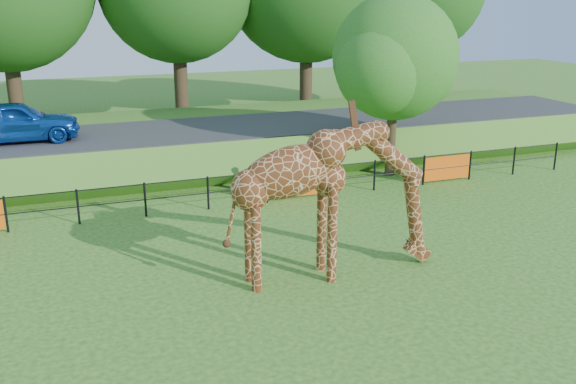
% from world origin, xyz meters
% --- Properties ---
extents(ground, '(90.00, 90.00, 0.00)m').
position_xyz_m(ground, '(0.00, 0.00, 0.00)').
color(ground, '#285C17').
rests_on(ground, ground).
extents(giraffe, '(5.40, 1.20, 3.83)m').
position_xyz_m(giraffe, '(1.69, 2.00, 1.92)').
color(giraffe, '#572912').
rests_on(giraffe, ground).
extents(perimeter_fence, '(28.07, 0.10, 1.10)m').
position_xyz_m(perimeter_fence, '(0.00, 8.00, 0.55)').
color(perimeter_fence, black).
rests_on(perimeter_fence, ground).
extents(embankment, '(40.00, 9.00, 1.30)m').
position_xyz_m(embankment, '(0.00, 15.50, 0.65)').
color(embankment, '#285C17').
rests_on(embankment, ground).
extents(road, '(40.00, 5.00, 0.12)m').
position_xyz_m(road, '(0.00, 14.00, 1.36)').
color(road, '#2C2B2E').
rests_on(road, embankment).
extents(car_blue, '(4.55, 1.92, 1.53)m').
position_xyz_m(car_blue, '(-5.76, 13.96, 2.19)').
color(car_blue, blue).
rests_on(car_blue, road).
extents(visitor, '(0.58, 0.44, 1.41)m').
position_xyz_m(visitor, '(2.20, 8.76, 0.70)').
color(visitor, black).
rests_on(visitor, ground).
extents(tree_east, '(5.40, 4.71, 6.76)m').
position_xyz_m(tree_east, '(7.60, 9.63, 4.28)').
color(tree_east, black).
rests_on(tree_east, ground).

